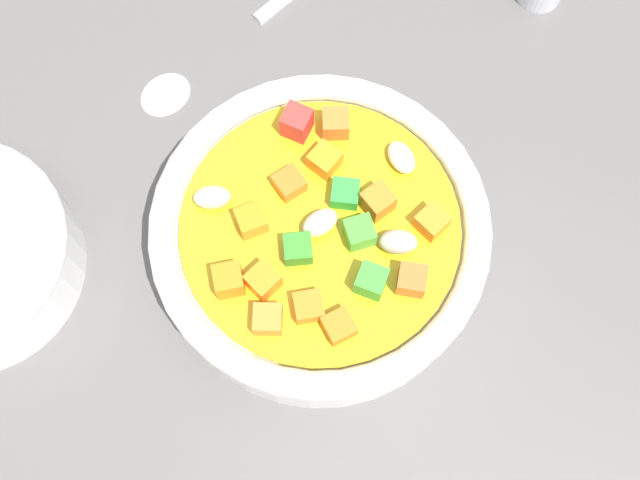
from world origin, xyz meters
TOP-DOWN VIEW (x-y plane):
  - ground_plane at (0.00, 0.00)cm, footprint 140.00×140.00cm
  - soup_bowl_main at (-0.00, -0.01)cm, footprint 17.00×17.00cm
  - spoon at (14.50, 6.74)cm, footprint 20.24×13.21cm

SIDE VIEW (x-z plane):
  - ground_plane at x=0.00cm, z-range -2.00..0.00cm
  - spoon at x=14.50cm, z-range 0.00..0.89cm
  - soup_bowl_main at x=0.00cm, z-range -0.22..5.63cm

